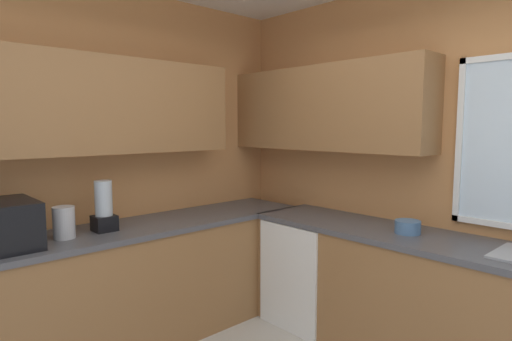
{
  "coord_description": "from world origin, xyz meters",
  "views": [
    {
      "loc": [
        1.29,
        -1.25,
        1.65
      ],
      "look_at": [
        -0.57,
        0.47,
        1.38
      ],
      "focal_mm": 29.42,
      "sensor_mm": 36.0,
      "label": 1
    }
  ],
  "objects_px": {
    "microwave": "(2,225)",
    "bowl": "(408,227)",
    "dishwasher": "(310,271)",
    "blender_appliance": "(104,208)",
    "kettle": "(64,223)"
  },
  "relations": [
    {
      "from": "microwave",
      "to": "bowl",
      "type": "height_order",
      "value": "microwave"
    },
    {
      "from": "dishwasher",
      "to": "blender_appliance",
      "type": "height_order",
      "value": "blender_appliance"
    },
    {
      "from": "microwave",
      "to": "kettle",
      "type": "relative_size",
      "value": 2.24
    },
    {
      "from": "microwave",
      "to": "bowl",
      "type": "distance_m",
      "value": 2.62
    },
    {
      "from": "kettle",
      "to": "bowl",
      "type": "xyz_separation_m",
      "value": [
        1.48,
        1.8,
        -0.06
      ]
    },
    {
      "from": "dishwasher",
      "to": "kettle",
      "type": "bearing_deg",
      "value": -109.92
    },
    {
      "from": "microwave",
      "to": "kettle",
      "type": "xyz_separation_m",
      "value": [
        0.02,
        0.35,
        -0.04
      ]
    },
    {
      "from": "blender_appliance",
      "to": "kettle",
      "type": "bearing_deg",
      "value": -85.92
    },
    {
      "from": "bowl",
      "to": "kettle",
      "type": "bearing_deg",
      "value": -129.46
    },
    {
      "from": "microwave",
      "to": "dishwasher",
      "type": "bearing_deg",
      "value": 72.68
    },
    {
      "from": "blender_appliance",
      "to": "bowl",
      "type": "bearing_deg",
      "value": 45.33
    },
    {
      "from": "microwave",
      "to": "bowl",
      "type": "bearing_deg",
      "value": 55.07
    },
    {
      "from": "dishwasher",
      "to": "microwave",
      "type": "height_order",
      "value": "microwave"
    },
    {
      "from": "kettle",
      "to": "blender_appliance",
      "type": "distance_m",
      "value": 0.29
    },
    {
      "from": "dishwasher",
      "to": "bowl",
      "type": "xyz_separation_m",
      "value": [
        0.84,
        0.03,
        0.52
      ]
    }
  ]
}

